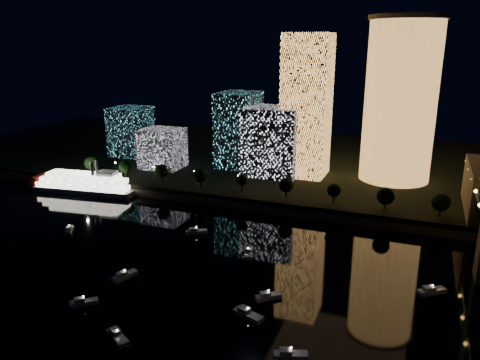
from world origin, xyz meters
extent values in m
plane|color=black|center=(0.00, 0.00, 0.00)|extent=(520.00, 520.00, 0.00)
cube|color=black|center=(0.00, 160.00, 2.50)|extent=(420.00, 160.00, 5.00)
cube|color=#6B5E4C|center=(0.00, 82.00, 1.50)|extent=(420.00, 6.00, 3.00)
cylinder|color=#F9A74F|center=(29.98, 133.80, 41.21)|extent=(32.00, 32.00, 72.42)
cylinder|color=#6B5E4C|center=(29.98, 133.80, 78.42)|extent=(34.00, 34.00, 2.00)
cube|color=#F9A74F|center=(-11.85, 126.50, 38.57)|extent=(21.10, 21.10, 67.14)
cube|color=silver|center=(-26.88, 121.57, 21.48)|extent=(26.79, 22.67, 32.97)
cube|color=#5DEAFF|center=(-48.83, 131.54, 24.16)|extent=(19.16, 24.90, 38.31)
cube|color=silver|center=(-83.73, 112.74, 15.07)|extent=(20.15, 18.32, 20.15)
cube|color=#5DEAFF|center=(-115.31, 131.46, 18.71)|extent=(19.58, 21.54, 27.42)
sphere|color=gold|center=(59.50, 90.00, 19.80)|extent=(1.20, 1.20, 1.20)
cube|color=silver|center=(-104.40, 75.27, 1.24)|extent=(50.57, 17.54, 2.48)
cube|color=white|center=(-104.40, 75.27, 3.61)|extent=(46.35, 15.99, 2.27)
cube|color=white|center=(-104.40, 75.27, 5.88)|extent=(42.12, 14.44, 2.27)
cube|color=white|center=(-104.40, 75.27, 8.15)|extent=(35.85, 12.64, 2.27)
cube|color=silver|center=(-92.11, 76.84, 10.11)|extent=(8.97, 7.19, 1.86)
cylinder|color=black|center=(-97.99, 74.01, 12.38)|extent=(1.44, 1.44, 6.19)
cylinder|color=black|center=(-98.52, 78.10, 12.38)|extent=(1.44, 1.44, 6.19)
cylinder|color=maroon|center=(-128.96, 72.13, 3.10)|extent=(8.34, 10.13, 7.22)
cube|color=silver|center=(-9.00, 39.78, 0.60)|extent=(5.12, 8.16, 1.20)
cube|color=silver|center=(-9.42, 40.87, 1.70)|extent=(2.87, 3.27, 1.00)
sphere|color=white|center=(-9.00, 39.78, 2.60)|extent=(0.36, 0.36, 0.36)
cube|color=silver|center=(-78.32, 34.36, 0.60)|extent=(5.16, 6.81, 1.20)
cube|color=silver|center=(-77.82, 33.50, 1.70)|extent=(2.66, 2.88, 1.00)
sphere|color=white|center=(-78.32, 34.36, 2.60)|extent=(0.36, 0.36, 0.36)
cube|color=silver|center=(-38.06, 11.79, 0.60)|extent=(4.95, 8.45, 1.20)
cube|color=silver|center=(-38.44, 10.64, 1.70)|extent=(2.86, 3.33, 1.00)
sphere|color=white|center=(-38.06, 11.79, 2.60)|extent=(0.36, 0.36, 0.36)
cube|color=silver|center=(47.82, 35.74, 0.60)|extent=(8.04, 7.08, 1.20)
cube|color=silver|center=(46.85, 34.99, 1.70)|extent=(3.56, 3.43, 1.00)
sphere|color=white|center=(47.82, 35.74, 2.60)|extent=(0.36, 0.36, 0.36)
cube|color=silver|center=(-39.45, -5.03, 0.60)|extent=(7.15, 6.58, 1.20)
cube|color=silver|center=(-40.29, -5.75, 1.70)|extent=(3.21, 3.13, 1.00)
sphere|color=white|center=(-39.45, -5.03, 2.60)|extent=(0.36, 0.36, 0.36)
cube|color=silver|center=(3.73, 5.63, 0.60)|extent=(8.92, 5.42, 1.20)
cube|color=silver|center=(2.53, 6.06, 1.70)|extent=(3.54, 3.08, 1.00)
sphere|color=white|center=(3.73, 5.63, 2.60)|extent=(0.36, 0.36, 0.36)
cube|color=silver|center=(18.31, -6.05, 0.60)|extent=(7.97, 4.98, 1.20)
cube|color=silver|center=(17.25, -6.46, 1.70)|extent=(3.19, 2.79, 1.00)
sphere|color=white|center=(18.31, -6.05, 2.60)|extent=(0.36, 0.36, 0.36)
cube|color=silver|center=(5.86, 16.08, 0.60)|extent=(6.96, 6.52, 1.20)
cube|color=silver|center=(5.05, 15.36, 1.70)|extent=(3.14, 3.09, 1.00)
sphere|color=white|center=(5.86, 16.08, 2.60)|extent=(0.36, 0.36, 0.36)
cube|color=silver|center=(-21.81, -14.65, 0.60)|extent=(8.09, 6.12, 1.20)
cube|color=silver|center=(-22.84, -14.06, 1.70)|extent=(3.41, 3.15, 1.00)
sphere|color=white|center=(-21.81, -14.65, 2.60)|extent=(0.36, 0.36, 0.36)
cube|color=silver|center=(-33.19, 49.95, 0.60)|extent=(7.83, 6.48, 1.20)
cube|color=silver|center=(-34.15, 49.28, 1.70)|extent=(3.39, 3.21, 1.00)
sphere|color=white|center=(-33.19, 49.95, 2.60)|extent=(0.36, 0.36, 0.36)
cylinder|color=black|center=(-110.00, 88.00, 7.00)|extent=(0.70, 0.70, 4.00)
sphere|color=black|center=(-110.00, 88.00, 10.50)|extent=(6.47, 6.47, 6.47)
cylinder|color=black|center=(-90.00, 88.00, 7.00)|extent=(0.70, 0.70, 4.00)
sphere|color=black|center=(-90.00, 88.00, 10.50)|extent=(6.02, 6.02, 6.02)
cylinder|color=black|center=(-70.00, 88.00, 7.00)|extent=(0.70, 0.70, 4.00)
sphere|color=black|center=(-70.00, 88.00, 10.50)|extent=(6.22, 6.22, 6.22)
cylinder|color=black|center=(-50.00, 88.00, 7.00)|extent=(0.70, 0.70, 4.00)
sphere|color=black|center=(-50.00, 88.00, 10.50)|extent=(6.66, 6.66, 6.66)
cylinder|color=black|center=(-30.00, 88.00, 7.00)|extent=(0.70, 0.70, 4.00)
sphere|color=black|center=(-30.00, 88.00, 10.50)|extent=(5.01, 5.01, 5.01)
cylinder|color=black|center=(-10.00, 88.00, 7.00)|extent=(0.70, 0.70, 4.00)
sphere|color=black|center=(-10.00, 88.00, 10.50)|extent=(6.32, 6.32, 6.32)
cylinder|color=black|center=(10.00, 88.00, 7.00)|extent=(0.70, 0.70, 4.00)
sphere|color=black|center=(10.00, 88.00, 10.50)|extent=(5.66, 5.66, 5.66)
cylinder|color=black|center=(30.00, 88.00, 7.00)|extent=(0.70, 0.70, 4.00)
sphere|color=black|center=(30.00, 88.00, 10.50)|extent=(6.94, 6.94, 6.94)
cylinder|color=black|center=(50.00, 88.00, 7.00)|extent=(0.70, 0.70, 4.00)
sphere|color=black|center=(50.00, 88.00, 10.50)|extent=(6.99, 6.99, 6.99)
cylinder|color=black|center=(-100.00, 94.00, 7.50)|extent=(0.24, 0.24, 5.00)
sphere|color=#FFCC7F|center=(-100.00, 94.00, 10.30)|extent=(0.70, 0.70, 0.70)
cylinder|color=black|center=(-78.00, 94.00, 7.50)|extent=(0.24, 0.24, 5.00)
sphere|color=#FFCC7F|center=(-78.00, 94.00, 10.30)|extent=(0.70, 0.70, 0.70)
cylinder|color=black|center=(-56.00, 94.00, 7.50)|extent=(0.24, 0.24, 5.00)
sphere|color=#FFCC7F|center=(-56.00, 94.00, 10.30)|extent=(0.70, 0.70, 0.70)
cylinder|color=black|center=(-34.00, 94.00, 7.50)|extent=(0.24, 0.24, 5.00)
sphere|color=#FFCC7F|center=(-34.00, 94.00, 10.30)|extent=(0.70, 0.70, 0.70)
cylinder|color=black|center=(-12.00, 94.00, 7.50)|extent=(0.24, 0.24, 5.00)
sphere|color=#FFCC7F|center=(-12.00, 94.00, 10.30)|extent=(0.70, 0.70, 0.70)
cylinder|color=black|center=(10.00, 94.00, 7.50)|extent=(0.24, 0.24, 5.00)
sphere|color=#FFCC7F|center=(10.00, 94.00, 10.30)|extent=(0.70, 0.70, 0.70)
cylinder|color=black|center=(32.00, 94.00, 7.50)|extent=(0.24, 0.24, 5.00)
sphere|color=#FFCC7F|center=(32.00, 94.00, 10.30)|extent=(0.70, 0.70, 0.70)
camera|label=1|loc=(40.28, -93.21, 67.96)|focal=35.00mm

